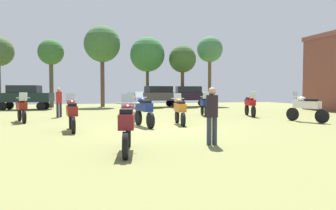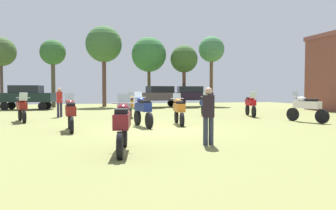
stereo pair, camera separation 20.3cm
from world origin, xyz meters
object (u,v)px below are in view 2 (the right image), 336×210
object	(u,v)px
motorcycle_6	(306,107)
tree_2	(104,45)
car_1	(160,95)
motorcycle_8	(205,104)
motorcycle_7	(22,107)
person_3	(59,100)
tree_4	(53,54)
motorcycle_3	(70,113)
tree_8	(211,50)
car_4	(26,95)
motorcycle_10	(143,110)
tree_5	(184,60)
tree_3	(1,52)
person_1	(208,112)
tree_6	(149,55)
motorcycle_4	(131,105)
motorcycle_9	(123,124)
car_3	(190,95)
motorcycle_2	(251,104)
motorcycle_11	(179,109)

from	to	relation	value
motorcycle_6	tree_2	xyz separation A→B (m)	(-8.87, 18.11, 5.33)
car_1	motorcycle_8	bearing A→B (deg)	172.61
motorcycle_7	person_3	bearing A→B (deg)	-139.23
tree_4	motorcycle_6	bearing A→B (deg)	-52.69
motorcycle_3	tree_8	distance (m)	22.80
person_3	car_4	bearing A→B (deg)	-83.71
motorcycle_10	tree_5	world-z (taller)	tree_5
motorcycle_10	tree_3	xyz separation A→B (m)	(-9.81, 17.84, 4.31)
person_1	tree_4	bearing A→B (deg)	-75.24
motorcycle_8	motorcycle_10	bearing A→B (deg)	58.31
motorcycle_7	motorcycle_8	size ratio (longest dim) A/B	1.01
person_1	motorcycle_10	bearing A→B (deg)	-79.35
motorcycle_8	tree_8	world-z (taller)	tree_8
tree_5	tree_6	bearing A→B (deg)	169.15
tree_4	tree_5	size ratio (longest dim) A/B	1.03
motorcycle_6	car_4	size ratio (longest dim) A/B	0.49
motorcycle_4	tree_8	xyz separation A→B (m)	(10.15, 12.38, 5.06)
motorcycle_7	tree_3	xyz separation A→B (m)	(-4.34, 14.25, 4.33)
person_3	tree_3	bearing A→B (deg)	-78.20
motorcycle_9	tree_6	bearing A→B (deg)	87.64
motorcycle_6	car_3	bearing A→B (deg)	74.74
car_4	motorcycle_10	bearing A→B (deg)	-144.92
car_1	motorcycle_4	bearing A→B (deg)	149.65
motorcycle_2	car_3	bearing A→B (deg)	-75.30
tree_2	tree_5	bearing A→B (deg)	-9.85
motorcycle_4	car_3	bearing A→B (deg)	64.95
motorcycle_11	car_4	world-z (taller)	car_4
motorcycle_3	tree_6	size ratio (longest dim) A/B	0.31
car_4	motorcycle_7	bearing A→B (deg)	-162.31
tree_6	person_1	bearing A→B (deg)	-96.75
motorcycle_10	car_3	world-z (taller)	car_3
motorcycle_3	person_3	distance (m)	6.92
tree_5	tree_8	bearing A→B (deg)	9.01
motorcycle_9	car_1	xyz separation A→B (m)	(5.90, 21.29, 0.45)
tree_5	tree_8	size ratio (longest dim) A/B	0.85
person_3	person_1	bearing A→B (deg)	98.85
person_1	car_4	bearing A→B (deg)	-68.22
motorcycle_8	tree_8	distance (m)	14.34
person_1	tree_2	size ratio (longest dim) A/B	0.21
motorcycle_4	motorcycle_9	world-z (taller)	motorcycle_4
motorcycle_2	tree_3	size ratio (longest dim) A/B	0.34
tree_4	tree_8	xyz separation A→B (m)	(15.66, -0.54, 0.77)
motorcycle_4	tree_4	world-z (taller)	tree_4
person_3	car_3	bearing A→B (deg)	-154.14
motorcycle_9	person_3	world-z (taller)	person_3
motorcycle_3	motorcycle_11	size ratio (longest dim) A/B	0.99
motorcycle_4	motorcycle_8	distance (m)	4.65
tree_3	tree_4	bearing A→B (deg)	-1.28
car_3	person_3	bearing A→B (deg)	138.78
tree_3	tree_4	world-z (taller)	tree_3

